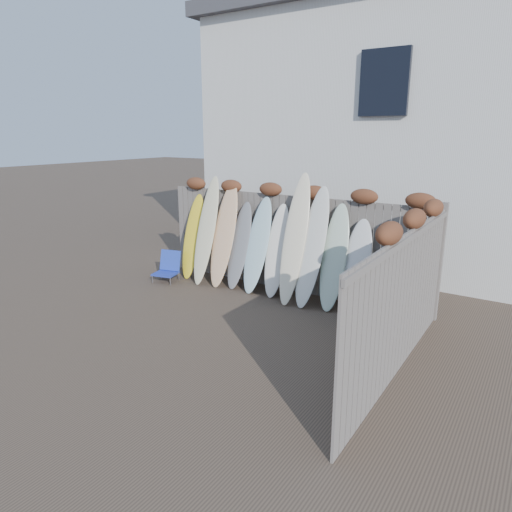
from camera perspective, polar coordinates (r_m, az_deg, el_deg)
The scene contains 17 objects.
ground at distance 7.92m, azimuth -4.82°, elevation -8.93°, with size 80.00×80.00×0.00m, color #493A2D.
back_fence at distance 9.42m, azimuth 4.29°, elevation 2.63°, with size 6.05×0.28×2.24m.
right_fence at distance 6.45m, azimuth 17.99°, elevation -4.46°, with size 0.28×4.40×2.24m.
house at distance 12.80m, azimuth 15.55°, elevation 14.56°, with size 8.50×5.50×6.33m.
beach_chair at distance 10.43m, azimuth -10.95°, elevation -1.36°, with size 0.60×0.63×0.66m.
wooden_crate at distance 7.20m, azimuth 14.93°, elevation -9.16°, with size 0.55×0.46×0.65m, color #6A5E4F.
lattice_panel at distance 7.57m, azimuth 18.29°, elevation -3.95°, with size 0.05×1.13×1.69m, color #473A2B.
surfboard_0 at distance 10.47m, azimuth -7.89°, elevation 2.44°, with size 0.46×0.07×1.96m, color yellow.
surfboard_1 at distance 10.03m, azimuth -6.23°, elevation 3.20°, with size 0.46×0.07×2.41m, color beige.
surfboard_2 at distance 9.82m, azimuth -4.02°, elevation 2.64°, with size 0.53×0.07×2.29m, color #E5B667.
surfboard_3 at distance 9.67m, azimuth -2.09°, elevation 1.32°, with size 0.48×0.07×1.89m, color gray.
surfboard_4 at distance 9.40m, azimuth 0.19°, elevation 1.36°, with size 0.53×0.07×2.04m, color silver.
surfboard_5 at distance 9.20m, azimuth 2.62°, elevation 0.68°, with size 0.46×0.07×1.92m, color white.
surfboard_6 at distance 8.81m, azimuth 4.86°, elevation 2.15°, with size 0.47×0.07×2.60m, color #F4E6C2.
surfboard_7 at distance 8.68m, azimuth 7.04°, elevation 1.10°, with size 0.52×0.07×2.36m, color silver.
surfboard_8 at distance 8.59m, azimuth 9.76°, elevation -0.18°, with size 0.48×0.07×2.04m, color beige.
surfboard_9 at distance 8.53m, azimuth 12.39°, elevation -1.31°, with size 0.52×0.07×1.78m, color silver.
Camera 1 is at (4.49, -5.66, 3.23)m, focal length 32.00 mm.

